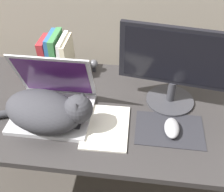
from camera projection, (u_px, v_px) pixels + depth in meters
desk at (98, 118)px, 1.30m from camera, size 1.44×0.68×0.70m
laptop at (53, 102)px, 1.20m from camera, size 0.33×0.28×0.28m
cat at (47, 111)px, 1.12m from camera, size 0.46×0.27×0.17m
external_monitor at (176, 66)px, 1.16m from camera, size 0.48×0.21×0.37m
mousepad at (169, 130)px, 1.15m from camera, size 0.28×0.19×0.00m
computer_mouse at (172, 128)px, 1.13m from camera, size 0.06×0.11×0.04m
book_row at (57, 55)px, 1.40m from camera, size 0.15×0.16×0.22m
notepad at (106, 127)px, 1.16m from camera, size 0.19×0.26×0.01m
webcam at (94, 64)px, 1.44m from camera, size 0.04×0.04×0.07m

